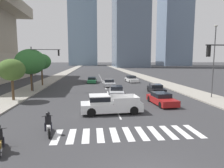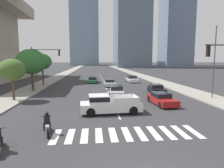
{
  "view_description": "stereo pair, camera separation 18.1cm",
  "coord_description": "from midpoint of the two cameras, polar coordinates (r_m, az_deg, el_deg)",
  "views": [
    {
      "loc": [
        -2.27,
        -6.45,
        4.73
      ],
      "look_at": [
        0.0,
        15.26,
        2.0
      ],
      "focal_mm": 30.74,
      "sensor_mm": 36.0,
      "label": 1
    },
    {
      "loc": [
        -2.09,
        -6.47,
        4.73
      ],
      "look_at": [
        0.0,
        15.26,
        2.0
      ],
      "focal_mm": 30.74,
      "sensor_mm": 36.0,
      "label": 2
    }
  ],
  "objects": [
    {
      "name": "street_lamp_east",
      "position": [
        26.4,
        28.38,
        7.13
      ],
      "size": [
        0.5,
        0.24,
        8.72
      ],
      "color": "#3F3F42",
      "rests_on": "sidewalk_east"
    },
    {
      "name": "sedan_silver_5",
      "position": [
        35.2,
        -0.59,
        0.34
      ],
      "size": [
        1.9,
        4.74,
        1.24
      ],
      "rotation": [
        0.0,
        0.0,
        -1.57
      ],
      "color": "#B7BABF",
      "rests_on": "ground"
    },
    {
      "name": "pickup_truck",
      "position": [
        17.22,
        -0.92,
        -6.02
      ],
      "size": [
        5.52,
        2.31,
        1.67
      ],
      "rotation": [
        0.0,
        0.0,
        3.2
      ],
      "color": "silver",
      "rests_on": "ground"
    },
    {
      "name": "sidewalk_east",
      "position": [
        39.44,
        15.84,
        0.08
      ],
      "size": [
        4.0,
        260.0,
        0.15
      ],
      "primitive_type": "cube",
      "color": "gray",
      "rests_on": "ground"
    },
    {
      "name": "street_tree_third",
      "position": [
        37.14,
        -19.89,
        6.25
      ],
      "size": [
        3.34,
        3.34,
        5.72
      ],
      "color": "#4C3823",
      "rests_on": "sidewalk_west"
    },
    {
      "name": "sedan_black_4",
      "position": [
        28.28,
        13.25,
        -1.48
      ],
      "size": [
        2.19,
        4.56,
        1.26
      ],
      "rotation": [
        0.0,
        0.0,
        -1.66
      ],
      "color": "black",
      "rests_on": "ground"
    },
    {
      "name": "motorcycle_trailing",
      "position": [
        13.27,
        -18.37,
        -11.46
      ],
      "size": [
        0.89,
        2.08,
        1.49
      ],
      "rotation": [
        0.0,
        0.0,
        1.85
      ],
      "color": "black",
      "rests_on": "ground"
    },
    {
      "name": "traffic_signal_far",
      "position": [
        29.92,
        -19.79,
        6.38
      ],
      "size": [
        4.4,
        0.28,
        6.49
      ],
      "color": "#333335",
      "rests_on": "sidewalk_west"
    },
    {
      "name": "sedan_red_2",
      "position": [
        21.27,
        14.77,
        -4.36
      ],
      "size": [
        2.13,
        4.61,
        1.24
      ],
      "rotation": [
        0.0,
        0.0,
        -1.49
      ],
      "color": "maroon",
      "rests_on": "ground"
    },
    {
      "name": "office_tower_left_skyline",
      "position": [
        184.2,
        -8.15,
        18.07
      ],
      "size": [
        24.57,
        26.84,
        92.62
      ],
      "color": "#7A93A8",
      "rests_on": "ground"
    },
    {
      "name": "crosswalk_near",
      "position": [
        12.82,
        4.84,
        -14.52
      ],
      "size": [
        9.45,
        2.44,
        0.01
      ],
      "color": "silver",
      "rests_on": "ground"
    },
    {
      "name": "street_tree_nearest",
      "position": [
        24.62,
        -27.4,
        3.76
      ],
      "size": [
        2.91,
        2.91,
        4.73
      ],
      "color": "#4C3823",
      "rests_on": "sidewalk_west"
    },
    {
      "name": "street_tree_second",
      "position": [
        31.13,
        -22.74,
        6.12
      ],
      "size": [
        4.4,
        4.4,
        6.21
      ],
      "color": "#4C3823",
      "rests_on": "sidewalk_west"
    },
    {
      "name": "lane_divider_center",
      "position": [
        40.06,
        -2.33,
        0.34
      ],
      "size": [
        0.14,
        50.0,
        0.01
      ],
      "color": "silver",
      "rests_on": "ground"
    },
    {
      "name": "sedan_white_3",
      "position": [
        41.61,
        6.15,
        1.42
      ],
      "size": [
        2.2,
        4.68,
        1.37
      ],
      "rotation": [
        0.0,
        0.0,
        -1.49
      ],
      "color": "silver",
      "rests_on": "ground"
    },
    {
      "name": "sidewalk_west",
      "position": [
        38.08,
        -20.61,
        -0.35
      ],
      "size": [
        4.0,
        260.0,
        0.15
      ],
      "primitive_type": "cube",
      "color": "gray",
      "rests_on": "ground"
    },
    {
      "name": "sedan_green_0",
      "position": [
        40.31,
        -5.59,
        1.16
      ],
      "size": [
        2.02,
        4.86,
        1.21
      ],
      "rotation": [
        0.0,
        0.0,
        1.51
      ],
      "color": "#1E6038",
      "rests_on": "ground"
    },
    {
      "name": "sedan_silver_1",
      "position": [
        25.52,
        1.58,
        -2.18
      ],
      "size": [
        2.23,
        4.72,
        1.31
      ],
      "rotation": [
        0.0,
        0.0,
        -1.67
      ],
      "color": "#B7BABF",
      "rests_on": "ground"
    }
  ]
}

